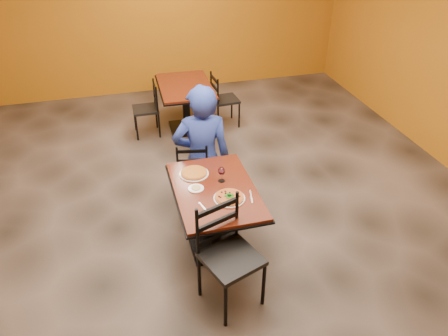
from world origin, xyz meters
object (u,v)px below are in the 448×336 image
object	(u,v)px
chair_second_right	(225,100)
wine_glass	(222,174)
diner	(202,143)
chair_second_left	(146,109)
side_plate	(196,188)
chair_main_near	(231,259)
table_main	(215,204)
pizza_far	(194,173)
chair_main_far	(193,169)
table_second	(186,97)
plate_far	(194,174)
pizza_main	(229,197)
plate_main	(229,198)

from	to	relation	value
chair_second_right	wine_glass	size ratio (longest dim) A/B	4.82
chair_second_right	diner	size ratio (longest dim) A/B	0.59
chair_second_left	side_plate	size ratio (longest dim) A/B	5.25
chair_main_near	chair_second_right	size ratio (longest dim) A/B	1.20
table_main	diner	world-z (taller)	diner
chair_main_near	pizza_far	world-z (taller)	chair_main_near
diner	side_plate	size ratio (longest dim) A/B	9.24
table_main	chair_main_far	size ratio (longest dim) A/B	1.49
chair_second_right	side_plate	xyz separation A→B (m)	(-1.04, -2.71, 0.32)
table_second	plate_far	world-z (taller)	plate_far
chair_second_right	pizza_far	world-z (taller)	chair_second_right
pizza_main	wine_glass	xyz separation A→B (m)	(0.01, 0.31, 0.07)
table_main	plate_main	distance (m)	0.29
table_main	chair_main_far	world-z (taller)	chair_main_far
table_main	diner	size ratio (longest dim) A/B	0.83
table_second	wine_glass	xyz separation A→B (m)	(-0.12, -2.64, 0.28)
chair_main_far	plate_far	distance (m)	0.71
chair_main_far	diner	size ratio (longest dim) A/B	0.56
table_main	pizza_main	xyz separation A→B (m)	(0.09, -0.20, 0.21)
plate_main	plate_far	size ratio (longest dim) A/B	1.00
table_main	diner	xyz separation A→B (m)	(0.08, 0.95, 0.18)
chair_second_right	plate_far	distance (m)	2.66
plate_far	side_plate	size ratio (longest dim) A/B	1.94
chair_second_left	diner	xyz separation A→B (m)	(0.49, -1.80, 0.32)
chair_second_left	chair_second_right	xyz separation A→B (m)	(1.27, 0.00, 0.01)
chair_main_far	wine_glass	world-z (taller)	wine_glass
chair_main_near	plate_main	size ratio (longest dim) A/B	3.35
pizza_main	pizza_far	distance (m)	0.57
chair_main_near	side_plate	world-z (taller)	chair_main_near
chair_second_right	pizza_main	xyz separation A→B (m)	(-0.76, -2.95, 0.34)
chair_main_far	plate_far	xyz separation A→B (m)	(-0.10, -0.61, 0.34)
plate_main	wine_glass	bearing A→B (deg)	89.06
chair_second_left	plate_main	size ratio (longest dim) A/B	2.71
chair_main_near	wine_glass	bearing A→B (deg)	60.72
plate_main	pizza_far	size ratio (longest dim) A/B	1.11
chair_second_right	plate_main	xyz separation A→B (m)	(-0.76, -2.95, 0.32)
chair_main_near	wine_glass	world-z (taller)	chair_main_near
diner	wine_glass	xyz separation A→B (m)	(0.02, -0.84, 0.10)
table_main	table_second	xyz separation A→B (m)	(0.22, 2.76, -0.00)
table_second	pizza_far	bearing A→B (deg)	-98.65
table_second	plate_main	world-z (taller)	plate_main
plate_far	plate_main	bearing A→B (deg)	-64.66
plate_far	side_plate	distance (m)	0.27
chair_second_left	pizza_far	size ratio (longest dim) A/B	3.00
table_main	side_plate	xyz separation A→B (m)	(-0.18, 0.05, 0.20)
diner	wine_glass	distance (m)	0.84
diner	pizza_far	distance (m)	0.68
chair_second_left	chair_second_right	distance (m)	1.27
plate_far	table_second	bearing A→B (deg)	81.35
pizza_far	chair_second_right	bearing A→B (deg)	67.61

